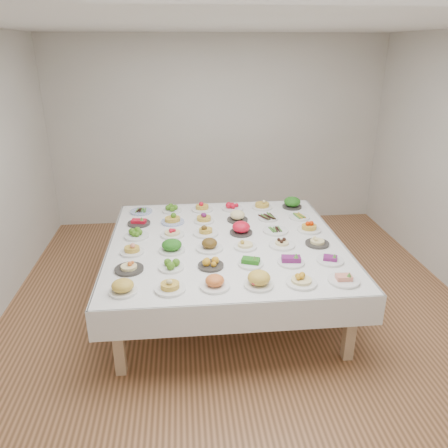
{
  "coord_description": "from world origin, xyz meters",
  "views": [
    {
      "loc": [
        -0.55,
        -4.1,
        2.62
      ],
      "look_at": [
        -0.14,
        0.14,
        0.88
      ],
      "focal_mm": 35.0,
      "sensor_mm": 36.0,
      "label": 1
    }
  ],
  "objects": [
    {
      "name": "dish_33",
      "position": [
        0.05,
        0.92,
        0.8
      ],
      "size": [
        0.26,
        0.26,
        0.11
      ],
      "color": "white",
      "rests_on": "display_table"
    },
    {
      "name": "dish_32",
      "position": [
        -0.33,
        0.93,
        0.81
      ],
      "size": [
        0.26,
        0.26,
        0.14
      ],
      "color": "white",
      "rests_on": "display_table"
    },
    {
      "name": "dish_7",
      "position": [
        -0.69,
        -0.56,
        0.8
      ],
      "size": [
        0.23,
        0.23,
        0.11
      ],
      "color": "white",
      "rests_on": "display_table"
    },
    {
      "name": "dish_18",
      "position": [
        -1.06,
        0.19,
        0.8
      ],
      "size": [
        0.26,
        0.26,
        0.11
      ],
      "color": "white",
      "rests_on": "display_table"
    },
    {
      "name": "dish_31",
      "position": [
        -0.7,
        0.92,
        0.8
      ],
      "size": [
        0.23,
        0.23,
        0.11
      ],
      "color": "white",
      "rests_on": "display_table"
    },
    {
      "name": "dish_8",
      "position": [
        -0.33,
        -0.56,
        0.8
      ],
      "size": [
        0.23,
        0.23,
        0.1
      ],
      "color": "#2F2C29",
      "rests_on": "display_table"
    },
    {
      "name": "room_envelope",
      "position": [
        0.0,
        0.0,
        1.83
      ],
      "size": [
        5.02,
        5.02,
        2.81
      ],
      "color": "#A56D45",
      "rests_on": "ground"
    },
    {
      "name": "dish_11",
      "position": [
        0.79,
        -0.57,
        0.79
      ],
      "size": [
        0.25,
        0.25,
        0.1
      ],
      "color": "white",
      "rests_on": "display_table"
    },
    {
      "name": "dish_9",
      "position": [
        0.04,
        -0.56,
        0.79
      ],
      "size": [
        0.23,
        0.23,
        0.1
      ],
      "color": "white",
      "rests_on": "display_table"
    },
    {
      "name": "dish_0",
      "position": [
        -1.07,
        -0.94,
        0.81
      ],
      "size": [
        0.23,
        0.23,
        0.13
      ],
      "color": "white",
      "rests_on": "display_table"
    },
    {
      "name": "dish_28",
      "position": [
        0.42,
        0.56,
        0.78
      ],
      "size": [
        0.24,
        0.23,
        0.06
      ],
      "color": "white",
      "rests_on": "display_table"
    },
    {
      "name": "dish_21",
      "position": [
        0.05,
        0.17,
        0.83
      ],
      "size": [
        0.24,
        0.24,
        0.15
      ],
      "color": "#2F2C29",
      "rests_on": "display_table"
    },
    {
      "name": "dish_4",
      "position": [
        0.41,
        -0.94,
        0.82
      ],
      "size": [
        0.26,
        0.26,
        0.15
      ],
      "color": "white",
      "rests_on": "display_table"
    },
    {
      "name": "dish_29",
      "position": [
        0.79,
        0.55,
        0.78
      ],
      "size": [
        0.26,
        0.24,
        0.06
      ],
      "color": "white",
      "rests_on": "display_table"
    },
    {
      "name": "dish_13",
      "position": [
        -0.68,
        -0.2,
        0.82
      ],
      "size": [
        0.27,
        0.27,
        0.15
      ],
      "color": "white",
      "rests_on": "display_table"
    },
    {
      "name": "dish_24",
      "position": [
        -1.07,
        0.54,
        0.8
      ],
      "size": [
        0.25,
        0.25,
        0.11
      ],
      "color": "#2F2C29",
      "rests_on": "display_table"
    },
    {
      "name": "dish_10",
      "position": [
        0.42,
        -0.56,
        0.8
      ],
      "size": [
        0.25,
        0.25,
        0.11
      ],
      "color": "white",
      "rests_on": "display_table"
    },
    {
      "name": "dish_2",
      "position": [
        -0.32,
        -0.93,
        0.82
      ],
      "size": [
        0.26,
        0.26,
        0.15
      ],
      "color": "white",
      "rests_on": "display_table"
    },
    {
      "name": "dish_16",
      "position": [
        0.42,
        -0.19,
        0.81
      ],
      "size": [
        0.26,
        0.26,
        0.13
      ],
      "color": "white",
      "rests_on": "display_table"
    },
    {
      "name": "dish_14",
      "position": [
        -0.31,
        -0.19,
        0.81
      ],
      "size": [
        0.26,
        0.26,
        0.14
      ],
      "color": "white",
      "rests_on": "display_table"
    },
    {
      "name": "dish_5",
      "position": [
        0.79,
        -0.94,
        0.79
      ],
      "size": [
        0.27,
        0.27,
        0.11
      ],
      "color": "white",
      "rests_on": "display_table"
    },
    {
      "name": "dish_30",
      "position": [
        -1.07,
        0.92,
        0.77
      ],
      "size": [
        0.26,
        0.26,
        0.06
      ],
      "color": "#4C66B2",
      "rests_on": "display_table"
    },
    {
      "name": "dish_1",
      "position": [
        -0.69,
        -0.94,
        0.82
      ],
      "size": [
        0.25,
        0.25,
        0.14
      ],
      "color": "white",
      "rests_on": "display_table"
    },
    {
      "name": "dish_19",
      "position": [
        -0.68,
        0.18,
        0.81
      ],
      "size": [
        0.25,
        0.25,
        0.13
      ],
      "color": "white",
      "rests_on": "display_table"
    },
    {
      "name": "dish_15",
      "position": [
        0.04,
        -0.19,
        0.8
      ],
      "size": [
        0.23,
        0.23,
        0.11
      ],
      "color": "white",
      "rests_on": "display_table"
    },
    {
      "name": "dish_27",
      "position": [
        0.06,
        0.54,
        0.81
      ],
      "size": [
        0.23,
        0.23,
        0.14
      ],
      "color": "#2F2C29",
      "rests_on": "display_table"
    },
    {
      "name": "dish_3",
      "position": [
        0.05,
        -0.94,
        0.82
      ],
      "size": [
        0.25,
        0.25,
        0.15
      ],
      "color": "white",
      "rests_on": "display_table"
    },
    {
      "name": "dish_12",
      "position": [
        -1.07,
        -0.2,
        0.81
      ],
      "size": [
        0.23,
        0.23,
        0.14
      ],
      "color": "white",
      "rests_on": "display_table"
    },
    {
      "name": "display_table",
      "position": [
        -0.14,
        -0.01,
        0.69
      ],
      "size": [
        2.39,
        2.39,
        0.75
      ],
      "color": "white",
      "rests_on": "ground"
    },
    {
      "name": "dish_17",
      "position": [
        0.78,
        -0.19,
        0.8
      ],
      "size": [
        0.24,
        0.24,
        0.11
      ],
      "color": "#2F2C29",
      "rests_on": "display_table"
    },
    {
      "name": "dish_20",
      "position": [
        -0.33,
        0.19,
        0.81
      ],
      "size": [
        0.27,
        0.27,
        0.14
      ],
      "color": "white",
      "rests_on": "display_table"
    },
    {
      "name": "dish_23",
      "position": [
        0.8,
        0.17,
        0.82
      ],
      "size": [
        0.25,
        0.25,
        0.14
      ],
      "color": "white",
      "rests_on": "display_table"
    },
    {
      "name": "dish_6",
      "position": [
        -1.06,
        -0.56,
        0.8
      ],
      "size": [
        0.26,
        0.26,
        0.12
      ],
      "color": "#2F2C29",
      "rests_on": "display_table"
    },
    {
      "name": "dish_22",
      "position": [
        0.43,
        0.18,
        0.77
      ],
      "size": [
        0.27,
        0.27,
        0.05
      ],
      "color": "white",
      "rests_on": "display_table"
    },
    {
      "name": "dish_25",
      "position": [
        -0.69,
        0.55,
        0.83
      ],
      "size": [
        0.28,
        0.27,
        0.16
      ],
      "color": "#4C66B2",
      "rests_on": "display_table"
    },
    {
      "name": "dish_26",
      "position": [
        -0.33,
        0.54,
        0.81
      ],
      "size": [
        0.23,
        0.23,
        0.13
      ],
      "color": "white",
      "rests_on": "display_table"
    },
    {
      "name": "dish_34",
      "position": [
        0.42,
        0.93,
        0.82
      ],
      "size": [
        0.25,
        0.25,
        0.14
      ],
      "color": "white",
      "rests_on": "display_table"
    },
    {
      "name": "dish_35",
      "position": [
        0.79,
        0.92,
        0.82
      ],
      "size": [
        0.28,
        0.28,
        0.15
      ],
      "color": "#2F2C29",
      "rests_on": "display_table"
    }
  ]
}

